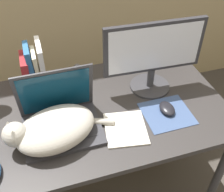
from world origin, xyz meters
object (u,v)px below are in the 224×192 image
Objects in this scene: computer_mouse at (167,108)px; book_row at (34,68)px; cat at (52,129)px; external_monitor at (153,54)px; webcam at (77,68)px; laptop at (61,118)px; notepad at (126,129)px.

computer_mouse is 0.70m from book_row.
cat is 4.81× the size of computer_mouse.
computer_mouse is (0.01, -0.19, -0.18)m from external_monitor.
webcam is (0.20, 0.43, -0.02)m from cat.
laptop is 0.29m from notepad.
laptop is 0.39m from webcam.
external_monitor is 7.22× the size of webcam.
external_monitor reaches higher than laptop.
external_monitor is 0.38m from notepad.
notepad is 3.39× the size of webcam.
computer_mouse reaches higher than notepad.
laptop is 0.71× the size of cat.
cat is 0.47m from webcam.
book_row reaches higher than cat.
notepad is (0.31, -0.04, -0.06)m from cat.
book_row is at bearing 128.39° from notepad.
cat is at bearing -123.24° from laptop.
notepad is 0.48m from webcam.
external_monitor is at bearing -18.85° from book_row.
external_monitor is at bearing 91.84° from computer_mouse.
laptop is 1.46× the size of notepad.
laptop is 3.42× the size of computer_mouse.
webcam is (-0.12, 0.46, 0.04)m from notepad.
external_monitor reaches higher than notepad.
cat reaches higher than computer_mouse.
laptop is at bearing -164.10° from external_monitor.
cat is at bearing 173.49° from notepad.
computer_mouse is at bearing 12.30° from notepad.
book_row is (-0.57, 0.39, 0.09)m from computer_mouse.
external_monitor is at bearing 21.11° from cat.
external_monitor is (0.53, 0.21, 0.14)m from cat.
cat is 0.54m from computer_mouse.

